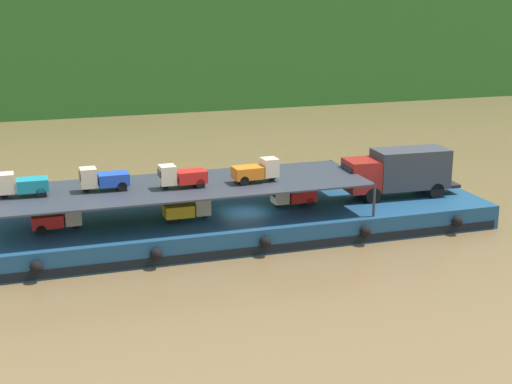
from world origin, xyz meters
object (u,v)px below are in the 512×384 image
at_px(mini_truck_lower_aft, 188,208).
at_px(mini_truck_lower_mid, 293,195).
at_px(mini_truck_upper_bow, 256,171).
at_px(covered_lorry, 399,171).
at_px(cargo_barge, 245,224).
at_px(mini_truck_lower_stern, 57,218).
at_px(mini_truck_upper_stern, 22,184).
at_px(mini_truck_upper_mid, 103,179).
at_px(mini_truck_upper_fore, 182,176).

height_order(mini_truck_lower_aft, mini_truck_lower_mid, same).
bearing_deg(mini_truck_upper_bow, covered_lorry, 5.05).
relative_size(cargo_barge, mini_truck_lower_stern, 11.17).
bearing_deg(mini_truck_upper_stern, mini_truck_lower_aft, -5.07).
relative_size(mini_truck_lower_aft, mini_truck_lower_mid, 0.99).
xyz_separation_m(mini_truck_lower_stern, mini_truck_upper_stern, (-1.74, 0.45, 2.00)).
relative_size(mini_truck_lower_stern, mini_truck_lower_mid, 1.00).
xyz_separation_m(mini_truck_lower_aft, mini_truck_upper_mid, (-4.70, 0.69, 2.00)).
bearing_deg(covered_lorry, mini_truck_upper_mid, -179.94).
xyz_separation_m(cargo_barge, mini_truck_lower_mid, (3.22, 0.37, 1.44)).
bearing_deg(mini_truck_lower_mid, mini_truck_upper_mid, -179.41).
relative_size(mini_truck_upper_stern, mini_truck_upper_bow, 0.99).
height_order(mini_truck_lower_mid, mini_truck_upper_stern, mini_truck_upper_stern).
height_order(cargo_barge, mini_truck_lower_stern, mini_truck_lower_stern).
distance_m(covered_lorry, mini_truck_lower_aft, 14.21).
bearing_deg(cargo_barge, mini_truck_lower_aft, -173.12).
distance_m(cargo_barge, covered_lorry, 10.81).
height_order(cargo_barge, mini_truck_lower_mid, mini_truck_lower_mid).
xyz_separation_m(mini_truck_upper_stern, mini_truck_upper_fore, (8.80, -0.87, 0.00)).
bearing_deg(mini_truck_lower_aft, mini_truck_upper_stern, 174.93).
xyz_separation_m(cargo_barge, mini_truck_upper_mid, (-8.33, 0.25, 3.44)).
relative_size(mini_truck_lower_mid, mini_truck_upper_mid, 1.01).
height_order(mini_truck_lower_stern, mini_truck_lower_aft, same).
relative_size(mini_truck_upper_stern, mini_truck_upper_fore, 1.00).
relative_size(mini_truck_lower_stern, mini_truck_upper_mid, 1.01).
distance_m(mini_truck_lower_stern, mini_truck_upper_stern, 2.69).
height_order(mini_truck_lower_mid, mini_truck_upper_bow, mini_truck_upper_bow).
bearing_deg(cargo_barge, mini_truck_upper_stern, 178.32).
bearing_deg(mini_truck_upper_bow, mini_truck_upper_fore, 178.55).
bearing_deg(mini_truck_lower_mid, mini_truck_lower_stern, -178.19).
relative_size(mini_truck_lower_aft, mini_truck_upper_fore, 0.99).
bearing_deg(mini_truck_lower_aft, cargo_barge, 6.88).
bearing_deg(mini_truck_lower_mid, cargo_barge, -173.41).
bearing_deg(mini_truck_upper_bow, mini_truck_lower_aft, 177.62).
bearing_deg(mini_truck_upper_bow, cargo_barge, 131.31).
bearing_deg(mini_truck_lower_stern, mini_truck_upper_mid, 7.00).
distance_m(mini_truck_lower_stern, mini_truck_upper_bow, 11.74).
bearing_deg(covered_lorry, mini_truck_lower_mid, 179.22).
height_order(mini_truck_lower_mid, mini_truck_upper_fore, mini_truck_upper_fore).
bearing_deg(cargo_barge, mini_truck_upper_bow, -48.69).
height_order(covered_lorry, mini_truck_upper_mid, mini_truck_upper_mid).
bearing_deg(mini_truck_lower_mid, covered_lorry, -0.78).
bearing_deg(mini_truck_lower_stern, mini_truck_lower_mid, 1.81).
bearing_deg(mini_truck_upper_mid, mini_truck_lower_stern, -173.00).
distance_m(covered_lorry, mini_truck_upper_fore, 14.54).
distance_m(cargo_barge, mini_truck_lower_stern, 11.11).
xyz_separation_m(covered_lorry, mini_truck_upper_fore, (-14.49, -0.77, 1.00)).
bearing_deg(mini_truck_upper_fore, mini_truck_lower_mid, 6.90).
relative_size(cargo_barge, covered_lorry, 3.91).
height_order(covered_lorry, mini_truck_lower_mid, covered_lorry).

